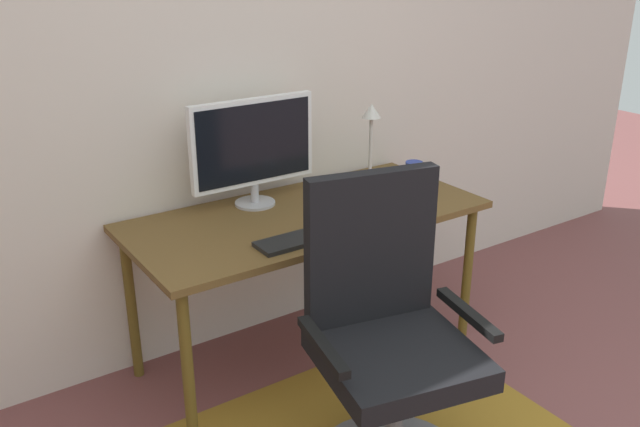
{
  "coord_description": "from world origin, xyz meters",
  "views": [
    {
      "loc": [
        -1.3,
        -0.53,
        1.8
      ],
      "look_at": [
        0.09,
        1.52,
        0.82
      ],
      "focal_mm": 38.29,
      "sensor_mm": 36.0,
      "label": 1
    }
  ],
  "objects_px": {
    "desk_lamp": "(371,141)",
    "office_chair": "(388,365)",
    "keyboard": "(308,237)",
    "cell_phone": "(373,179)",
    "coffee_cup": "(414,170)",
    "computer_mouse": "(381,219)",
    "desk": "(307,227)",
    "monitor": "(253,145)"
  },
  "relations": [
    {
      "from": "office_chair",
      "to": "computer_mouse",
      "type": "bearing_deg",
      "value": 66.47
    },
    {
      "from": "coffee_cup",
      "to": "office_chair",
      "type": "xyz_separation_m",
      "value": [
        -0.86,
        -0.86,
        -0.32
      ]
    },
    {
      "from": "coffee_cup",
      "to": "desk_lamp",
      "type": "relative_size",
      "value": 0.2
    },
    {
      "from": "keyboard",
      "to": "cell_phone",
      "type": "relative_size",
      "value": 3.07
    },
    {
      "from": "keyboard",
      "to": "desk_lamp",
      "type": "relative_size",
      "value": 0.97
    },
    {
      "from": "monitor",
      "to": "coffee_cup",
      "type": "xyz_separation_m",
      "value": [
        0.82,
        -0.13,
        -0.23
      ]
    },
    {
      "from": "desk",
      "to": "coffee_cup",
      "type": "distance_m",
      "value": 0.7
    },
    {
      "from": "coffee_cup",
      "to": "cell_phone",
      "type": "bearing_deg",
      "value": 150.85
    },
    {
      "from": "coffee_cup",
      "to": "cell_phone",
      "type": "relative_size",
      "value": 0.62
    },
    {
      "from": "monitor",
      "to": "office_chair",
      "type": "bearing_deg",
      "value": -92.07
    },
    {
      "from": "coffee_cup",
      "to": "desk_lamp",
      "type": "xyz_separation_m",
      "value": [
        -0.37,
        -0.12,
        0.23
      ]
    },
    {
      "from": "keyboard",
      "to": "coffee_cup",
      "type": "relative_size",
      "value": 4.93
    },
    {
      "from": "cell_phone",
      "to": "desk_lamp",
      "type": "distance_m",
      "value": 0.4
    },
    {
      "from": "computer_mouse",
      "to": "desk_lamp",
      "type": "relative_size",
      "value": 0.23
    },
    {
      "from": "desk",
      "to": "coffee_cup",
      "type": "height_order",
      "value": "coffee_cup"
    },
    {
      "from": "desk",
      "to": "coffee_cup",
      "type": "xyz_separation_m",
      "value": [
        0.69,
        0.09,
        0.11
      ]
    },
    {
      "from": "keyboard",
      "to": "desk_lamp",
      "type": "xyz_separation_m",
      "value": [
        0.47,
        0.21,
        0.27
      ]
    },
    {
      "from": "desk",
      "to": "office_chair",
      "type": "distance_m",
      "value": 0.82
    },
    {
      "from": "keyboard",
      "to": "cell_phone",
      "type": "bearing_deg",
      "value": 32.58
    },
    {
      "from": "desk",
      "to": "monitor",
      "type": "height_order",
      "value": "monitor"
    },
    {
      "from": "keyboard",
      "to": "computer_mouse",
      "type": "height_order",
      "value": "computer_mouse"
    },
    {
      "from": "desk_lamp",
      "to": "office_chair",
      "type": "bearing_deg",
      "value": -123.33
    },
    {
      "from": "cell_phone",
      "to": "desk",
      "type": "bearing_deg",
      "value": -131.92
    },
    {
      "from": "office_chair",
      "to": "cell_phone",
      "type": "bearing_deg",
      "value": 66.66
    },
    {
      "from": "keyboard",
      "to": "office_chair",
      "type": "relative_size",
      "value": 0.39
    },
    {
      "from": "computer_mouse",
      "to": "cell_phone",
      "type": "bearing_deg",
      "value": 54.71
    },
    {
      "from": "monitor",
      "to": "desk_lamp",
      "type": "height_order",
      "value": "monitor"
    },
    {
      "from": "computer_mouse",
      "to": "office_chair",
      "type": "relative_size",
      "value": 0.09
    },
    {
      "from": "desk_lamp",
      "to": "cell_phone",
      "type": "bearing_deg",
      "value": 47.83
    },
    {
      "from": "desk",
      "to": "keyboard",
      "type": "bearing_deg",
      "value": -122.42
    },
    {
      "from": "desk_lamp",
      "to": "office_chair",
      "type": "xyz_separation_m",
      "value": [
        -0.49,
        -0.74,
        -0.56
      ]
    },
    {
      "from": "office_chair",
      "to": "coffee_cup",
      "type": "bearing_deg",
      "value": 57.21
    },
    {
      "from": "keyboard",
      "to": "cell_phone",
      "type": "height_order",
      "value": "keyboard"
    },
    {
      "from": "keyboard",
      "to": "coffee_cup",
      "type": "height_order",
      "value": "coffee_cup"
    },
    {
      "from": "monitor",
      "to": "computer_mouse",
      "type": "distance_m",
      "value": 0.64
    },
    {
      "from": "computer_mouse",
      "to": "keyboard",
      "type": "bearing_deg",
      "value": 175.87
    },
    {
      "from": "desk_lamp",
      "to": "monitor",
      "type": "bearing_deg",
      "value": 151.64
    },
    {
      "from": "office_chair",
      "to": "desk",
      "type": "bearing_deg",
      "value": 89.75
    },
    {
      "from": "monitor",
      "to": "desk_lamp",
      "type": "distance_m",
      "value": 0.51
    },
    {
      "from": "desk",
      "to": "desk_lamp",
      "type": "height_order",
      "value": "desk_lamp"
    },
    {
      "from": "keyboard",
      "to": "computer_mouse",
      "type": "bearing_deg",
      "value": -4.13
    },
    {
      "from": "computer_mouse",
      "to": "desk_lamp",
      "type": "xyz_separation_m",
      "value": [
        0.12,
        0.24,
        0.26
      ]
    }
  ]
}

